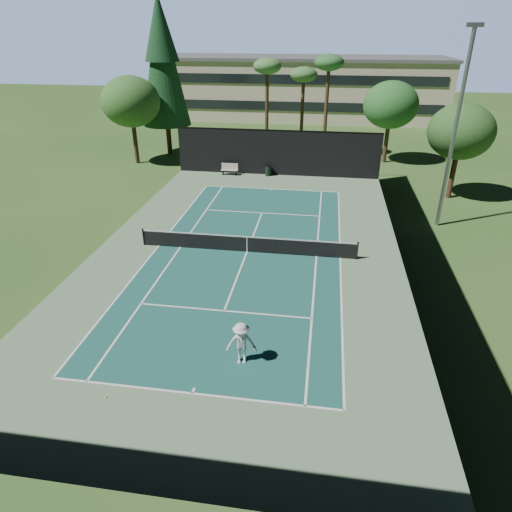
{
  "coord_description": "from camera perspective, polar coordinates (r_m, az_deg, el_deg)",
  "views": [
    {
      "loc": [
        4.21,
        -23.99,
        12.0
      ],
      "look_at": [
        1.0,
        -3.0,
        1.3
      ],
      "focal_mm": 32.0,
      "sensor_mm": 36.0,
      "label": 1
    }
  ],
  "objects": [
    {
      "name": "tennis_ball_d",
      "position": [
        31.14,
        -6.37,
        3.97
      ],
      "size": [
        0.06,
        0.06,
        0.06
      ],
      "primitive_type": "sphere",
      "color": "yellow",
      "rests_on": "ground"
    },
    {
      "name": "campus_building",
      "position": [
        70.53,
        5.56,
        20.28
      ],
      "size": [
        40.5,
        12.5,
        8.3
      ],
      "color": "beige",
      "rests_on": "ground"
    },
    {
      "name": "light_pole",
      "position": [
        31.48,
        23.66,
        14.46
      ],
      "size": [
        0.9,
        0.25,
        12.22
      ],
      "color": "#93959B",
      "rests_on": "ground"
    },
    {
      "name": "tennis_ball_b",
      "position": [
        29.57,
        -3.56,
        2.81
      ],
      "size": [
        0.07,
        0.07,
        0.07
      ],
      "primitive_type": "sphere",
      "color": "#BBCB2E",
      "rests_on": "ground"
    },
    {
      "name": "decid_tree_c",
      "position": [
        46.19,
        -15.39,
        18.09
      ],
      "size": [
        5.44,
        5.44,
        8.09
      ],
      "color": "#44301D",
      "rests_on": "ground"
    },
    {
      "name": "tennis_net",
      "position": [
        26.91,
        -1.14,
        1.57
      ],
      "size": [
        12.9,
        0.1,
        1.1
      ],
      "color": "black",
      "rests_on": "ground"
    },
    {
      "name": "court_lines",
      "position": [
        27.14,
        -1.13,
        0.55
      ],
      "size": [
        11.07,
        23.87,
        0.01
      ],
      "color": "white",
      "rests_on": "ground"
    },
    {
      "name": "pine_tree",
      "position": [
        48.83,
        -11.68,
        23.38
      ],
      "size": [
        4.8,
        4.8,
        15.0
      ],
      "color": "#452B1D",
      "rests_on": "ground"
    },
    {
      "name": "decid_tree_b",
      "position": [
        37.94,
        24.24,
        13.98
      ],
      "size": [
        4.8,
        4.8,
        7.14
      ],
      "color": "#4E3021",
      "rests_on": "ground"
    },
    {
      "name": "court_surface",
      "position": [
        27.15,
        -1.13,
        0.53
      ],
      "size": [
        10.97,
        23.77,
        0.01
      ],
      "primitive_type": "cube",
      "color": "#1A554C",
      "rests_on": "ground"
    },
    {
      "name": "tennis_ball_a",
      "position": [
        18.07,
        -18.27,
        -16.41
      ],
      "size": [
        0.07,
        0.07,
        0.07
      ],
      "primitive_type": "sphere",
      "color": "#E7F237",
      "rests_on": "ground"
    },
    {
      "name": "player",
      "position": [
        18.13,
        -1.82,
        -10.89
      ],
      "size": [
        1.28,
        0.84,
        1.86
      ],
      "primitive_type": "imported",
      "rotation": [
        0.0,
        0.0,
        0.13
      ],
      "color": "silver",
      "rests_on": "ground"
    },
    {
      "name": "park_bench",
      "position": [
        41.91,
        -3.32,
        10.83
      ],
      "size": [
        1.5,
        0.45,
        1.02
      ],
      "color": "#C0B39F",
      "rests_on": "ground"
    },
    {
      "name": "palm_c",
      "position": [
        47.11,
        9.1,
        22.3
      ],
      "size": [
        2.8,
        2.8,
        9.77
      ],
      "color": "#4E3821",
      "rests_on": "ground"
    },
    {
      "name": "apron_slab",
      "position": [
        27.15,
        -1.13,
        0.52
      ],
      "size": [
        18.0,
        32.0,
        0.01
      ],
      "primitive_type": "cube",
      "color": "#62845C",
      "rests_on": "ground"
    },
    {
      "name": "palm_b",
      "position": [
        50.28,
        5.97,
        21.31
      ],
      "size": [
        2.8,
        2.8,
        8.42
      ],
      "color": "#4E3321",
      "rests_on": "ground"
    },
    {
      "name": "ground",
      "position": [
        27.15,
        -1.13,
        0.51
      ],
      "size": [
        160.0,
        160.0,
        0.0
      ],
      "primitive_type": "plane",
      "color": "#30551F",
      "rests_on": "ground"
    },
    {
      "name": "palm_a",
      "position": [
        48.54,
        1.42,
        22.23
      ],
      "size": [
        2.8,
        2.8,
        9.32
      ],
      "color": "#48341F",
      "rests_on": "ground"
    },
    {
      "name": "trash_bin",
      "position": [
        41.56,
        1.52,
        10.64
      ],
      "size": [
        0.56,
        0.56,
        0.95
      ],
      "color": "black",
      "rests_on": "ground"
    },
    {
      "name": "fence",
      "position": [
        26.39,
        -1.14,
        4.48
      ],
      "size": [
        18.04,
        32.05,
        4.03
      ],
      "color": "black",
      "rests_on": "ground"
    },
    {
      "name": "decid_tree_a",
      "position": [
        46.82,
        16.5,
        17.64
      ],
      "size": [
        5.12,
        5.12,
        7.62
      ],
      "color": "#49351F",
      "rests_on": "ground"
    },
    {
      "name": "tennis_ball_c",
      "position": [
        29.26,
        -1.54,
        2.6
      ],
      "size": [
        0.07,
        0.07,
        0.07
      ],
      "primitive_type": "sphere",
      "color": "#C8D12F",
      "rests_on": "ground"
    }
  ]
}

